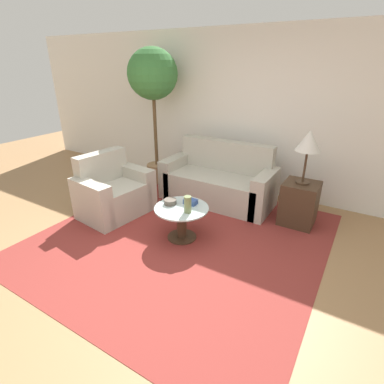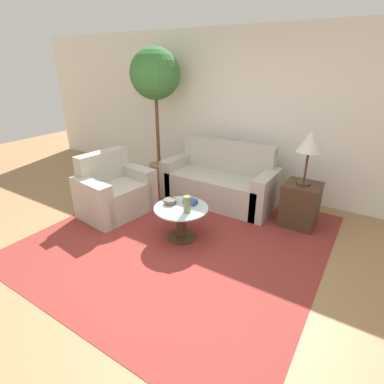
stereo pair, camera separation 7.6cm
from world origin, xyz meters
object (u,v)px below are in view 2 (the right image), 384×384
at_px(sofa_main, 221,182).
at_px(vase, 187,204).
at_px(coffee_table, 181,218).
at_px(book_stack, 190,202).
at_px(armchair, 114,193).
at_px(potted_plant, 155,82).
at_px(table_lamp, 310,143).
at_px(bowl, 170,202).

distance_m(sofa_main, vase, 1.40).
relative_size(coffee_table, book_stack, 4.19).
height_order(sofa_main, armchair, sofa_main).
xyz_separation_m(potted_plant, book_stack, (1.53, -1.29, -1.30)).
relative_size(coffee_table, potted_plant, 0.29).
height_order(table_lamp, book_stack, table_lamp).
bearing_deg(vase, bowl, 166.09).
xyz_separation_m(armchair, potted_plant, (-0.23, 1.37, 1.46)).
bearing_deg(sofa_main, vase, -79.50).
bearing_deg(sofa_main, table_lamp, -5.21).
height_order(sofa_main, vase, sofa_main).
relative_size(table_lamp, bowl, 4.47).
bearing_deg(sofa_main, armchair, -132.89).
relative_size(armchair, table_lamp, 1.51).
xyz_separation_m(armchair, coffee_table, (1.25, -0.07, -0.03)).
xyz_separation_m(sofa_main, table_lamp, (1.28, -0.12, 0.85)).
relative_size(armchair, book_stack, 6.63).
bearing_deg(armchair, sofa_main, -36.20).
relative_size(table_lamp, book_stack, 4.38).
relative_size(sofa_main, coffee_table, 2.60).
bearing_deg(table_lamp, armchair, -155.44).
distance_m(sofa_main, potted_plant, 2.01).
bearing_deg(coffee_table, vase, -26.89).
bearing_deg(bowl, coffee_table, -2.89).
relative_size(coffee_table, bowl, 4.28).
bearing_deg(coffee_table, armchair, 177.01).
bearing_deg(potted_plant, armchair, -80.29).
height_order(table_lamp, potted_plant, potted_plant).
bearing_deg(sofa_main, potted_plant, 173.74).
xyz_separation_m(armchair, table_lamp, (2.42, 1.11, 0.85)).
height_order(coffee_table, book_stack, book_stack).
height_order(coffee_table, potted_plant, potted_plant).
bearing_deg(bowl, armchair, 176.99).
xyz_separation_m(coffee_table, potted_plant, (-1.49, 1.44, 1.49)).
bearing_deg(book_stack, sofa_main, 97.41).
relative_size(sofa_main, potted_plant, 0.76).
xyz_separation_m(table_lamp, bowl, (-1.34, -1.16, -0.69)).
height_order(sofa_main, coffee_table, sofa_main).
relative_size(armchair, vase, 5.17).
distance_m(coffee_table, potted_plant, 2.55).
distance_m(coffee_table, bowl, 0.26).
bearing_deg(armchair, table_lamp, -58.76).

